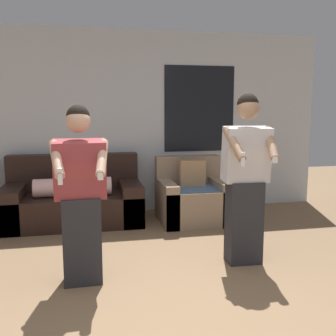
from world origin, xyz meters
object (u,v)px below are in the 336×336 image
couch (74,200)px  person_right (246,179)px  armchair (192,198)px  person_left (81,197)px

couch → person_right: bearing=-46.6°
armchair → person_left: size_ratio=0.59×
couch → armchair: bearing=-8.3°
person_right → armchair: bearing=93.9°
couch → person_left: size_ratio=1.15×
person_right → person_left: bearing=-174.5°
person_right → couch: bearing=133.4°
couch → person_left: 2.04m
armchair → couch: bearing=171.7°
person_left → person_right: (1.60, 0.15, 0.07)m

